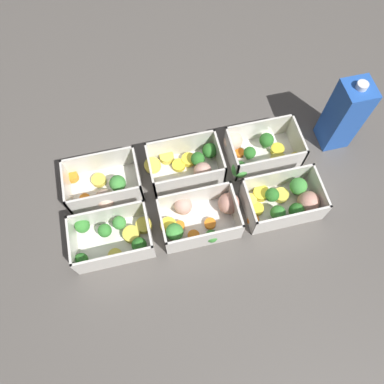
{
  "coord_description": "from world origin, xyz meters",
  "views": [
    {
      "loc": [
        -0.08,
        -0.34,
        0.8
      ],
      "look_at": [
        0.0,
        0.0,
        0.03
      ],
      "focal_mm": 35.0,
      "sensor_mm": 36.0,
      "label": 1
    }
  ],
  "objects": [
    {
      "name": "container_near_right",
      "position": [
        0.2,
        -0.07,
        0.03
      ],
      "size": [
        0.18,
        0.11,
        0.07
      ],
      "color": "silver",
      "rests_on": "ground_plane"
    },
    {
      "name": "container_far_right",
      "position": [
        0.18,
        0.07,
        0.03
      ],
      "size": [
        0.19,
        0.13,
        0.07
      ],
      "color": "silver",
      "rests_on": "ground_plane"
    },
    {
      "name": "container_far_left",
      "position": [
        -0.19,
        0.06,
        0.03
      ],
      "size": [
        0.17,
        0.12,
        0.07
      ],
      "color": "silver",
      "rests_on": "ground_plane"
    },
    {
      "name": "container_near_center",
      "position": [
        0.0,
        -0.06,
        0.03
      ],
      "size": [
        0.2,
        0.12,
        0.07
      ],
      "color": "silver",
      "rests_on": "ground_plane"
    },
    {
      "name": "ground_plane",
      "position": [
        0.0,
        0.0,
        0.0
      ],
      "size": [
        4.0,
        4.0,
        0.0
      ],
      "primitive_type": "plane",
      "color": "#56514C"
    },
    {
      "name": "juice_carton",
      "position": [
        0.38,
        0.08,
        0.1
      ],
      "size": [
        0.07,
        0.07,
        0.2
      ],
      "color": "blue",
      "rests_on": "ground_plane"
    },
    {
      "name": "container_far_center",
      "position": [
        0.01,
        0.07,
        0.02
      ],
      "size": [
        0.18,
        0.11,
        0.07
      ],
      "color": "silver",
      "rests_on": "ground_plane"
    },
    {
      "name": "container_near_left",
      "position": [
        -0.19,
        -0.07,
        0.03
      ],
      "size": [
        0.18,
        0.11,
        0.07
      ],
      "color": "silver",
      "rests_on": "ground_plane"
    }
  ]
}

